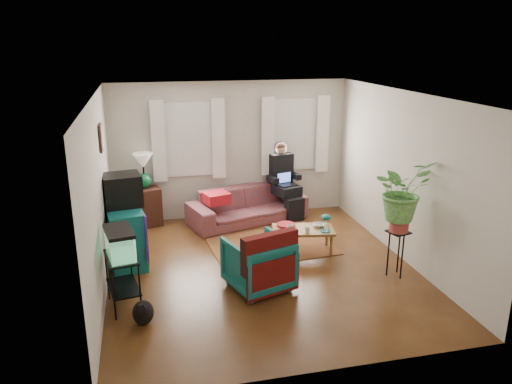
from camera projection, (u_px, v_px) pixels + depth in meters
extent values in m
cube|color=#4F2B14|center=(262.00, 269.00, 7.55)|extent=(4.50, 5.00, 0.01)
cube|color=white|center=(263.00, 95.00, 6.78)|extent=(4.50, 5.00, 0.01)
cube|color=silver|center=(231.00, 150.00, 9.49)|extent=(4.50, 0.01, 2.60)
cube|color=silver|center=(324.00, 258.00, 4.84)|extent=(4.50, 0.01, 2.60)
cube|color=silver|center=(99.00, 198.00, 6.68)|extent=(0.01, 5.00, 2.60)
cube|color=silver|center=(404.00, 177.00, 7.65)|extent=(0.01, 5.00, 2.60)
cube|color=white|center=(189.00, 139.00, 9.23)|extent=(1.08, 0.04, 1.38)
cube|color=white|center=(294.00, 135.00, 9.67)|extent=(1.08, 0.04, 1.38)
cube|color=white|center=(189.00, 140.00, 9.15)|extent=(1.36, 0.06, 1.50)
cube|color=white|center=(296.00, 136.00, 9.60)|extent=(1.36, 0.06, 1.50)
cube|color=#3D2616|center=(102.00, 138.00, 7.28)|extent=(0.04, 0.32, 0.40)
cube|color=brown|center=(269.00, 243.00, 8.48)|extent=(2.13, 1.76, 0.01)
imported|color=brown|center=(247.00, 200.00, 9.38)|extent=(2.37, 1.46, 0.86)
cube|color=#3C2516|center=(146.00, 206.00, 9.26)|extent=(0.59, 0.59, 0.72)
cube|color=#135E72|center=(125.00, 235.00, 7.65)|extent=(0.65, 1.07, 0.91)
cube|color=black|center=(122.00, 190.00, 7.54)|extent=(0.62, 0.58, 0.48)
cube|color=black|center=(123.00, 282.00, 6.39)|extent=(0.47, 0.69, 0.71)
cube|color=#7FD899|center=(120.00, 243.00, 6.23)|extent=(0.42, 0.63, 0.37)
ellipsoid|color=black|center=(143.00, 310.00, 6.08)|extent=(0.31, 0.43, 0.34)
imported|color=#135774|center=(258.00, 261.00, 6.87)|extent=(0.98, 0.95, 0.81)
cube|color=#9E0A0A|center=(271.00, 258.00, 6.57)|extent=(0.83, 0.43, 0.67)
cube|color=brown|center=(303.00, 240.00, 8.10)|extent=(1.06, 0.71, 0.41)
imported|color=white|center=(290.00, 228.00, 7.93)|extent=(0.13, 0.13, 0.09)
imported|color=beige|center=(307.00, 230.00, 7.87)|extent=(0.10, 0.10, 0.08)
imported|color=white|center=(319.00, 225.00, 8.13)|extent=(0.23, 0.23, 0.05)
cylinder|color=#B21414|center=(286.00, 225.00, 8.15)|extent=(0.35, 0.35, 0.04)
cube|color=black|center=(396.00, 254.00, 7.25)|extent=(0.36, 0.36, 0.69)
imported|color=#599947|center=(401.00, 200.00, 7.00)|extent=(0.94, 0.87, 0.88)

